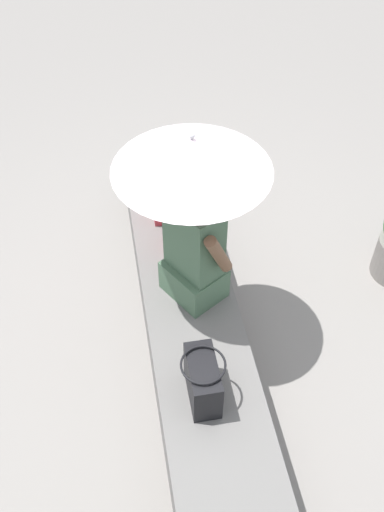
% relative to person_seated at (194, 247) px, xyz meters
% --- Properties ---
extents(ground_plane, '(14.00, 14.00, 0.00)m').
position_rel_person_seated_xyz_m(ground_plane, '(0.06, -0.04, -0.80)').
color(ground_plane, gray).
extents(stone_bench, '(2.95, 0.56, 0.41)m').
position_rel_person_seated_xyz_m(stone_bench, '(0.06, -0.04, -0.59)').
color(stone_bench, slate).
rests_on(stone_bench, ground).
extents(person_seated, '(0.50, 0.42, 0.90)m').
position_rel_person_seated_xyz_m(person_seated, '(0.00, 0.00, 0.00)').
color(person_seated, '#47664C').
rests_on(person_seated, stone_bench).
extents(parasol, '(0.84, 0.84, 1.12)m').
position_rel_person_seated_xyz_m(parasol, '(-0.06, -0.00, 0.60)').
color(parasol, '#B7B7BC').
rests_on(parasol, stone_bench).
extents(handbag_black, '(0.32, 0.23, 0.29)m').
position_rel_person_seated_xyz_m(handbag_black, '(0.72, -0.08, -0.25)').
color(handbag_black, black).
rests_on(handbag_black, stone_bench).
extents(tote_bag_canvas, '(0.24, 0.18, 0.34)m').
position_rel_person_seated_xyz_m(tote_bag_canvas, '(-0.74, -0.10, -0.22)').
color(tote_bag_canvas, '#B2333D').
rests_on(tote_bag_canvas, stone_bench).
extents(shoulder_bag_spare, '(0.22, 0.16, 0.28)m').
position_rel_person_seated_xyz_m(shoulder_bag_spare, '(-0.42, -0.03, -0.25)').
color(shoulder_bag_spare, '#B2333D').
rests_on(shoulder_bag_spare, stone_bench).
extents(magazine, '(0.34, 0.30, 0.01)m').
position_rel_person_seated_xyz_m(magazine, '(-1.04, 0.05, -0.38)').
color(magazine, gold).
rests_on(magazine, stone_bench).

